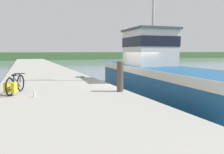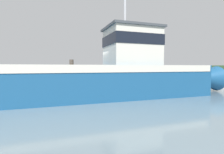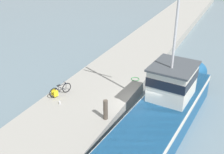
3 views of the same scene
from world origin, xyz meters
TOP-DOWN VIEW (x-y plane):
  - ground_plane at (0.00, 0.00)m, footprint 320.00×320.00m
  - dock_pier at (-3.90, 0.00)m, footprint 5.29×80.00m
  - fishing_boat_main at (1.40, -0.49)m, footprint 3.76×13.71m
  - bicycle_touring at (-5.75, -1.45)m, footprint 0.78×1.63m
  - mooring_post at (-1.64, -2.50)m, footprint 0.27×0.27m
  - hose_coil at (-1.97, 3.07)m, footprint 0.63×0.63m
  - water_bottle_on_curb at (-5.04, -2.34)m, footprint 0.08×0.08m

SIDE VIEW (x-z plane):
  - ground_plane at x=0.00m, z-range 0.00..0.00m
  - dock_pier at x=-3.90m, z-range 0.00..0.86m
  - hose_coil at x=-1.97m, z-range 0.86..0.91m
  - water_bottle_on_curb at x=-5.04m, z-range 0.86..1.09m
  - bicycle_touring at x=-5.75m, z-range 0.83..1.61m
  - fishing_boat_main at x=1.40m, z-range -3.94..6.59m
  - mooring_post at x=-1.64m, z-range 0.86..2.13m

